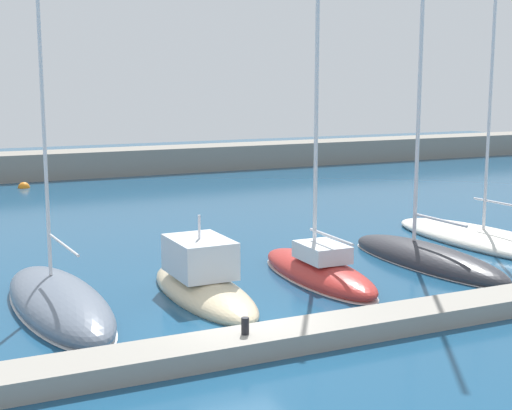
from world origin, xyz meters
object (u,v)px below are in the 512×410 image
Objects in this scene: sailboat_red_fifth at (318,270)px; sailboat_charcoal_sixth at (426,256)px; motorboat_sand_fourth at (202,283)px; mooring_buoy_orange at (24,188)px; dock_bollard at (245,326)px; sailboat_ivory_seventh at (487,238)px; sailboat_slate_third at (59,302)px.

sailboat_red_fifth is 0.65× the size of sailboat_charcoal_sixth.
motorboat_sand_fourth is 27.18m from mooring_buoy_orange.
sailboat_ivory_seventh is at bearing 26.72° from dock_bollard.
motorboat_sand_fourth is at bearing -98.29° from sailboat_slate_third.
sailboat_slate_third is 0.84× the size of sailboat_ivory_seventh.
sailboat_ivory_seventh is at bearing -78.41° from sailboat_red_fifth.
sailboat_slate_third reaches higher than sailboat_charcoal_sixth.
sailboat_slate_third is 1.61× the size of sailboat_red_fifth.
sailboat_red_fifth is 4.74m from sailboat_charcoal_sixth.
motorboat_sand_fourth is 0.40× the size of sailboat_charcoal_sixth.
motorboat_sand_fourth is 15.53× the size of dock_bollard.
sailboat_charcoal_sixth is at bearing -89.17° from motorboat_sand_fourth.
sailboat_slate_third reaches higher than sailboat_red_fifth.
sailboat_red_fifth is (8.83, -0.20, 0.05)m from sailboat_slate_third.
dock_bollard is at bearing 136.09° from sailboat_red_fifth.
sailboat_slate_third is 8.83m from sailboat_red_fifth.
dock_bollard is at bearing -88.45° from mooring_buoy_orange.
mooring_buoy_orange is 1.70× the size of dock_bollard.
motorboat_sand_fourth is 9.11m from sailboat_charcoal_sixth.
dock_bollard is at bearing 112.67° from sailboat_ivory_seventh.
mooring_buoy_orange is (-1.73, 27.13, -0.43)m from motorboat_sand_fourth.
sailboat_red_fifth is at bearing 87.94° from sailboat_charcoal_sixth.
dock_bollard is at bearing 169.77° from motorboat_sand_fourth.
dock_bollard is (-0.86, -5.24, 0.32)m from motorboat_sand_fourth.
sailboat_slate_third is 40.64× the size of dock_bollard.
motorboat_sand_fourth is at bearing 88.24° from sailboat_charcoal_sixth.
sailboat_charcoal_sixth reaches higher than mooring_buoy_orange.
sailboat_red_fifth is at bearing -88.84° from motorboat_sand_fourth.
sailboat_ivory_seventh is (9.25, 1.88, -0.09)m from sailboat_red_fifth.
mooring_buoy_orange is at bearing 18.42° from sailboat_charcoal_sixth.
sailboat_red_fifth is at bearing 45.98° from dock_bollard.
sailboat_charcoal_sixth is at bearing -88.39° from sailboat_red_fifth.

